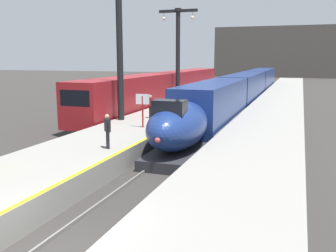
{
  "coord_description": "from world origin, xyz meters",
  "views": [
    {
      "loc": [
        6.07,
        -7.94,
        5.41
      ],
      "look_at": [
        -0.53,
        10.82,
        1.8
      ],
      "focal_mm": 40.26,
      "sensor_mm": 36.0,
      "label": 1
    }
  ],
  "objects": [
    {
      "name": "highspeed_train_main",
      "position": [
        0.0,
        35.36,
        1.96
      ],
      "size": [
        2.92,
        56.41,
        3.6
      ],
      "color": "navy",
      "rests_on": "ground"
    },
    {
      "name": "rail_main_right",
      "position": [
        0.75,
        27.5,
        0.06
      ],
      "size": [
        0.08,
        110.0,
        0.12
      ],
      "primitive_type": "cube",
      "color": "slate",
      "rests_on": "ground"
    },
    {
      "name": "rail_secondary_right",
      "position": [
        -7.35,
        27.5,
        0.06
      ],
      "size": [
        0.08,
        110.0,
        0.12
      ],
      "primitive_type": "cube",
      "color": "slate",
      "rests_on": "ground"
    },
    {
      "name": "station_column_mid",
      "position": [
        -5.9,
        16.02,
        6.8
      ],
      "size": [
        4.0,
        0.68,
        9.62
      ],
      "color": "black",
      "rests_on": "platform_left"
    },
    {
      "name": "terminus_back_wall",
      "position": [
        0.0,
        102.0,
        7.0
      ],
      "size": [
        36.0,
        2.0,
        14.0
      ],
      "primitive_type": "cube",
      "color": "#4C4742",
      "rests_on": "ground"
    },
    {
      "name": "rail_main_left",
      "position": [
        -0.75,
        27.5,
        0.06
      ],
      "size": [
        0.08,
        110.0,
        0.12
      ],
      "primitive_type": "cube",
      "color": "slate",
      "rests_on": "ground"
    },
    {
      "name": "passenger_near_edge",
      "position": [
        -4.19,
        17.37,
        2.04
      ],
      "size": [
        0.48,
        0.4,
        1.69
      ],
      "color": "#23232D",
      "rests_on": "platform_left"
    },
    {
      "name": "rail_secondary_left",
      "position": [
        -8.85,
        27.5,
        0.06
      ],
      "size": [
        0.08,
        110.0,
        0.12
      ],
      "primitive_type": "cube",
      "color": "slate",
      "rests_on": "ground"
    },
    {
      "name": "platform_left_safety_stripe",
      "position": [
        -1.77,
        24.75,
        1.05
      ],
      "size": [
        0.2,
        107.8,
        0.01
      ],
      "primitive_type": "cube",
      "color": "yellow",
      "rests_on": "platform_left"
    },
    {
      "name": "departure_info_board",
      "position": [
        -3.25,
        13.74,
        2.56
      ],
      "size": [
        0.9,
        0.1,
        2.12
      ],
      "color": "maroon",
      "rests_on": "platform_left"
    },
    {
      "name": "station_column_far",
      "position": [
        -5.9,
        29.15,
        6.59
      ],
      "size": [
        4.0,
        0.68,
        9.22
      ],
      "color": "black",
      "rests_on": "platform_left"
    },
    {
      "name": "platform_left",
      "position": [
        -4.05,
        24.75,
        0.53
      ],
      "size": [
        4.8,
        110.0,
        1.05
      ],
      "primitive_type": "cube",
      "color": "gray",
      "rests_on": "ground"
    },
    {
      "name": "regional_train_adjacent",
      "position": [
        -8.1,
        31.72,
        2.13
      ],
      "size": [
        2.85,
        36.6,
        3.8
      ],
      "color": "maroon",
      "rests_on": "ground"
    },
    {
      "name": "passenger_mid_platform",
      "position": [
        -2.62,
        7.95,
        2.04
      ],
      "size": [
        0.42,
        0.43,
        1.69
      ],
      "color": "#23232D",
      "rests_on": "platform_left"
    },
    {
      "name": "rolling_suitcase",
      "position": [
        -3.2,
        17.57,
        1.35
      ],
      "size": [
        0.4,
        0.22,
        0.98
      ],
      "color": "navy",
      "rests_on": "platform_left"
    },
    {
      "name": "platform_right",
      "position": [
        4.05,
        24.75,
        0.53
      ],
      "size": [
        4.8,
        110.0,
        1.05
      ],
      "primitive_type": "cube",
      "color": "gray",
      "rests_on": "ground"
    }
  ]
}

